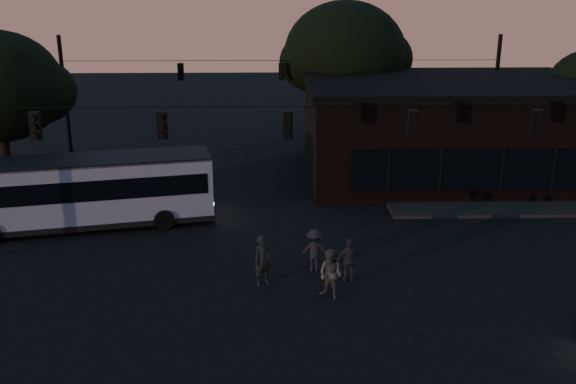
{
  "coord_description": "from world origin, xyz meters",
  "views": [
    {
      "loc": [
        -0.55,
        -18.61,
        10.4
      ],
      "look_at": [
        0.0,
        4.0,
        3.0
      ],
      "focal_mm": 40.0,
      "sensor_mm": 36.0,
      "label": 1
    }
  ],
  "objects_px": {
    "bus": "(85,189)",
    "pedestrian_b": "(330,274)",
    "pedestrian_d": "(314,250)",
    "building": "(445,129)",
    "pedestrian_a": "(263,260)",
    "pedestrian_c": "(349,260)"
  },
  "relations": [
    {
      "from": "pedestrian_b",
      "to": "pedestrian_c",
      "type": "distance_m",
      "value": 1.53
    },
    {
      "from": "bus",
      "to": "pedestrian_c",
      "type": "height_order",
      "value": "bus"
    },
    {
      "from": "bus",
      "to": "pedestrian_b",
      "type": "relative_size",
      "value": 6.42
    },
    {
      "from": "pedestrian_a",
      "to": "pedestrian_c",
      "type": "xyz_separation_m",
      "value": [
        3.13,
        0.18,
        -0.12
      ]
    },
    {
      "from": "bus",
      "to": "pedestrian_b",
      "type": "xyz_separation_m",
      "value": [
        10.25,
        -7.16,
        -0.87
      ]
    },
    {
      "from": "bus",
      "to": "pedestrian_a",
      "type": "bearing_deg",
      "value": -49.4
    },
    {
      "from": "building",
      "to": "pedestrian_d",
      "type": "relative_size",
      "value": 9.35
    },
    {
      "from": "bus",
      "to": "pedestrian_c",
      "type": "distance_m",
      "value": 12.54
    },
    {
      "from": "building",
      "to": "pedestrian_c",
      "type": "distance_m",
      "value": 15.09
    },
    {
      "from": "bus",
      "to": "pedestrian_b",
      "type": "bearing_deg",
      "value": -46.99
    },
    {
      "from": "pedestrian_b",
      "to": "pedestrian_d",
      "type": "height_order",
      "value": "pedestrian_b"
    },
    {
      "from": "building",
      "to": "pedestrian_c",
      "type": "height_order",
      "value": "building"
    },
    {
      "from": "building",
      "to": "pedestrian_a",
      "type": "distance_m",
      "value": 16.87
    },
    {
      "from": "pedestrian_d",
      "to": "bus",
      "type": "bearing_deg",
      "value": -30.71
    },
    {
      "from": "bus",
      "to": "pedestrian_a",
      "type": "distance_m",
      "value": 9.99
    },
    {
      "from": "pedestrian_b",
      "to": "bus",
      "type": "bearing_deg",
      "value": -176.48
    },
    {
      "from": "pedestrian_b",
      "to": "pedestrian_d",
      "type": "xyz_separation_m",
      "value": [
        -0.42,
        2.24,
        -0.07
      ]
    },
    {
      "from": "building",
      "to": "pedestrian_d",
      "type": "height_order",
      "value": "building"
    },
    {
      "from": "bus",
      "to": "pedestrian_b",
      "type": "height_order",
      "value": "bus"
    },
    {
      "from": "bus",
      "to": "pedestrian_d",
      "type": "bearing_deg",
      "value": -38.64
    },
    {
      "from": "building",
      "to": "pedestrian_b",
      "type": "relative_size",
      "value": 8.66
    },
    {
      "from": "building",
      "to": "pedestrian_a",
      "type": "xyz_separation_m",
      "value": [
        -9.94,
        -13.52,
        -1.77
      ]
    }
  ]
}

